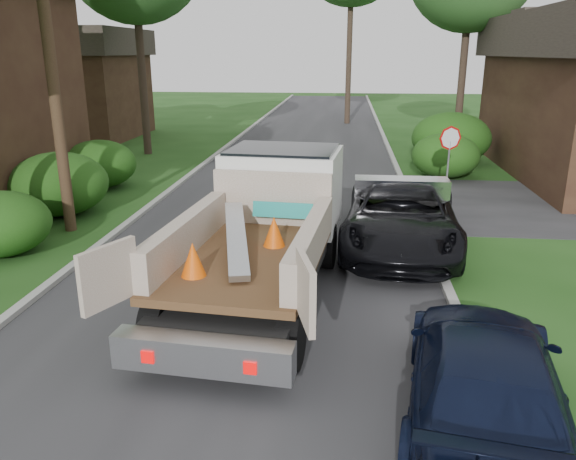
% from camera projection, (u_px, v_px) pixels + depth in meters
% --- Properties ---
extents(ground, '(120.00, 120.00, 0.00)m').
position_uv_depth(ground, '(232.00, 322.00, 10.14)').
color(ground, '#193F12').
rests_on(ground, ground).
extents(road, '(8.00, 90.00, 0.02)m').
position_uv_depth(road, '(288.00, 192.00, 19.62)').
color(road, '#28282B').
rests_on(road, ground).
extents(curb_left, '(0.20, 90.00, 0.12)m').
position_uv_depth(curb_left, '(174.00, 187.00, 20.00)').
color(curb_left, '#9E9E99').
rests_on(curb_left, ground).
extents(curb_right, '(0.20, 90.00, 0.12)m').
position_uv_depth(curb_right, '(407.00, 193.00, 19.21)').
color(curb_right, '#9E9E99').
rests_on(curb_right, ground).
extents(stop_sign, '(0.71, 0.32, 2.48)m').
position_uv_depth(stop_sign, '(449.00, 148.00, 17.63)').
color(stop_sign, slate).
rests_on(stop_sign, ground).
extents(utility_pole, '(2.42, 1.25, 10.00)m').
position_uv_depth(utility_pole, '(47.00, 31.00, 13.83)').
color(utility_pole, '#382619').
rests_on(utility_pole, ground).
extents(house_left_far, '(7.56, 7.56, 6.00)m').
position_uv_depth(house_left_far, '(70.00, 82.00, 31.39)').
color(house_left_far, '#351F16').
rests_on(house_left_far, ground).
extents(hedge_left_a, '(2.34, 2.34, 1.53)m').
position_uv_depth(hedge_left_a, '(0.00, 224.00, 13.36)').
color(hedge_left_a, '#133C0D').
rests_on(hedge_left_a, ground).
extents(hedge_left_b, '(2.86, 2.86, 1.87)m').
position_uv_depth(hedge_left_b, '(59.00, 184.00, 16.65)').
color(hedge_left_b, '#133C0D').
rests_on(hedge_left_b, ground).
extents(hedge_left_c, '(2.60, 2.60, 1.70)m').
position_uv_depth(hedge_left_c, '(99.00, 164.00, 20.03)').
color(hedge_left_c, '#133C0D').
rests_on(hedge_left_c, ground).
extents(hedge_right_a, '(2.60, 2.60, 1.70)m').
position_uv_depth(hedge_right_a, '(445.00, 156.00, 21.65)').
color(hedge_right_a, '#133C0D').
rests_on(hedge_right_a, ground).
extents(hedge_right_b, '(3.38, 3.38, 2.21)m').
position_uv_depth(hedge_right_b, '(451.00, 138.00, 24.35)').
color(hedge_right_b, '#133C0D').
rests_on(hedge_right_b, ground).
extents(flatbed_truck, '(3.50, 7.18, 2.63)m').
position_uv_depth(flatbed_truck, '(270.00, 215.00, 11.64)').
color(flatbed_truck, black).
rests_on(flatbed_truck, ground).
extents(black_pickup, '(3.20, 6.09, 1.63)m').
position_uv_depth(black_pickup, '(401.00, 216.00, 13.84)').
color(black_pickup, black).
rests_on(black_pickup, ground).
extents(navy_suv, '(2.70, 5.03, 1.38)m').
position_uv_depth(navy_suv, '(484.00, 377.00, 7.20)').
color(navy_suv, black).
rests_on(navy_suv, ground).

